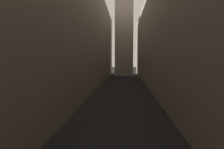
% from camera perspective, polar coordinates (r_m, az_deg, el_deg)
% --- Properties ---
extents(ground_plane, '(264.00, 264.00, 0.00)m').
position_cam_1_polar(ground_plane, '(40.00, 2.71, -5.07)').
color(ground_plane, black).
extents(building_block_left, '(11.77, 108.00, 23.49)m').
position_cam_1_polar(building_block_left, '(43.51, -12.65, 11.10)').
color(building_block_left, '#756B5B').
rests_on(building_block_left, ground).
extents(building_block_right, '(10.15, 108.00, 21.65)m').
position_cam_1_polar(building_block_right, '(42.87, 17.30, 9.88)').
color(building_block_right, gray).
rests_on(building_block_right, ground).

